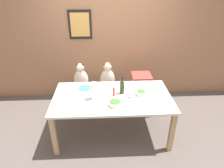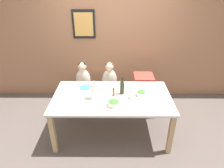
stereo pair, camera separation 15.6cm
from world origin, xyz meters
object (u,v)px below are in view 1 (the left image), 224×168
Objects in this scene: wine_glass_near at (133,90)px; dinner_plate_front_left at (76,106)px; chair_far_center at (108,92)px; dinner_plate_back_left at (85,88)px; chair_far_left at (82,93)px; salad_bowl_large at (115,103)px; person_child_center at (107,76)px; salad_bowl_small at (141,92)px; wine_bottle at (122,87)px; paper_towel_roll at (94,91)px; person_child_left at (81,77)px; chair_right_highchair at (141,82)px.

wine_glass_near is 0.83× the size of dinner_plate_front_left.
chair_far_center is 2.55× the size of wine_glass_near.
dinner_plate_front_left and dinner_plate_back_left have the same top height.
chair_far_left is 1.23m from salad_bowl_large.
salad_bowl_large is 0.92× the size of dinner_plate_back_left.
person_child_center is 2.95× the size of salad_bowl_large.
dinner_plate_front_left is at bearing -164.24° from salad_bowl_small.
wine_bottle reaches higher than chair_far_left.
person_child_center is at bearing 74.08° from paper_towel_roll.
salad_bowl_large is (0.59, -1.00, 0.05)m from person_child_left.
person_child_left is at bearing 180.00° from person_child_center.
chair_far_center is at bearing 180.00° from chair_right_highchair.
chair_far_left is 0.62m from person_child_center.
wine_bottle is 1.36× the size of dinner_plate_back_left.
chair_far_left is at bearing 138.00° from wine_glass_near.
chair_right_highchair is 1.18m from person_child_left.
chair_right_highchair is 0.84m from wine_bottle.
paper_towel_roll reaches higher than salad_bowl_small.
chair_right_highchair is at bearing 60.02° from salad_bowl_large.
wine_bottle is 1.64× the size of wine_glass_near.
salad_bowl_small is at bearing 32.99° from salad_bowl_large.
wine_glass_near is (0.37, -0.79, 0.48)m from chair_far_center.
chair_right_highchair is 2.78× the size of paper_towel_roll.
chair_right_highchair is 3.55× the size of dinner_plate_back_left.
dinner_plate_front_left is 0.54m from dinner_plate_back_left.
dinner_plate_back_left is at bearing -76.94° from chair_far_left.
dinner_plate_back_left is at bearing -156.11° from chair_right_highchair.
salad_bowl_small reaches higher than dinner_plate_back_left.
salad_bowl_large is at bearing -119.98° from chair_right_highchair.
dinner_plate_back_left reaches higher than chair_far_left.
chair_far_center is 0.36m from person_child_center.
dinner_plate_front_left is (-1.00, -0.28, -0.04)m from salad_bowl_small.
wine_glass_near reaches higher than chair_right_highchair.
dinner_plate_back_left is at bearing -130.41° from person_child_center.
salad_bowl_large and salad_bowl_small have the same top height.
chair_far_center is 1.08m from salad_bowl_large.
dinner_plate_back_left is at bearing 162.56° from wine_bottle.
paper_towel_roll is 0.35m from dinner_plate_front_left.
person_child_left is at bearing 91.44° from dinner_plate_front_left.
person_child_left is at bearing 179.95° from chair_right_highchair.
person_child_center is (0.51, 0.00, 0.36)m from chair_far_left.
salad_bowl_large is at bearing -147.01° from salad_bowl_small.
person_child_center reaches higher than wine_glass_near.
dinner_plate_back_left is (-0.62, 0.19, -0.10)m from wine_bottle.
chair_far_left is at bearing -179.89° from person_child_center.
salad_bowl_large reaches higher than dinner_plate_back_left.
person_child_left is 1.19m from wine_glass_near.
dinner_plate_front_left is at bearing -115.76° from person_child_center.
wine_bottle is 0.31m from salad_bowl_small.
person_child_left is 2.72× the size of dinner_plate_back_left.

